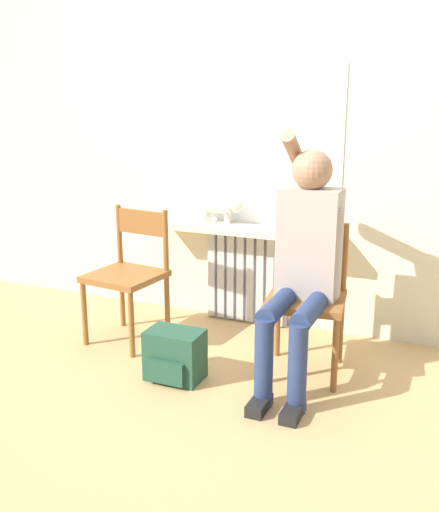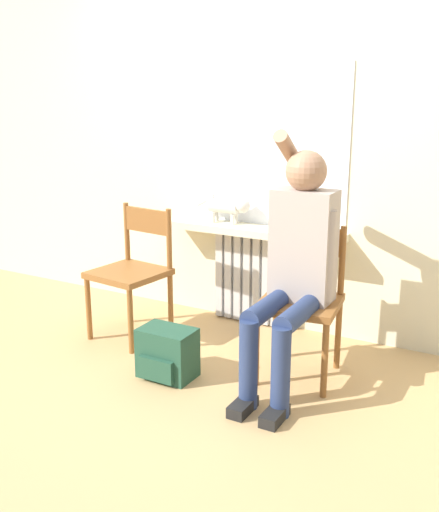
% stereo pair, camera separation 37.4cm
% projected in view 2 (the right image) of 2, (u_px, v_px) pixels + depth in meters
% --- Properties ---
extents(ground_plane, '(12.00, 12.00, 0.00)m').
position_uv_depth(ground_plane, '(162.00, 388.00, 3.35)').
color(ground_plane, tan).
extents(wall_with_window, '(7.00, 0.06, 2.70)m').
position_uv_depth(wall_with_window, '(261.00, 131.00, 4.03)').
color(wall_with_window, beige).
rests_on(wall_with_window, ground_plane).
extents(radiator, '(0.59, 0.08, 0.67)m').
position_uv_depth(radiator, '(254.00, 278.00, 4.23)').
color(radiator, silver).
rests_on(radiator, ground_plane).
extents(windowsill, '(1.32, 0.24, 0.05)m').
position_uv_depth(windowsill, '(250.00, 230.00, 4.08)').
color(windowsill, beige).
rests_on(windowsill, radiator).
extents(window_glass, '(1.27, 0.01, 1.07)m').
position_uv_depth(window_glass, '(258.00, 146.00, 4.03)').
color(window_glass, white).
rests_on(window_glass, windowsill).
extents(chair_left, '(0.48, 0.48, 0.87)m').
position_uv_depth(chair_left, '(133.00, 270.00, 3.97)').
color(chair_left, brown).
rests_on(chair_left, ground_plane).
extents(chair_right, '(0.49, 0.49, 0.87)m').
position_uv_depth(chair_right, '(302.00, 299.00, 3.40)').
color(chair_right, brown).
rests_on(chair_right, ground_plane).
extents(person, '(0.36, 1.03, 1.41)m').
position_uv_depth(person, '(296.00, 258.00, 3.23)').
color(person, navy).
rests_on(person, ground_plane).
extents(cat, '(0.42, 0.10, 0.20)m').
position_uv_depth(cat, '(230.00, 206.00, 4.13)').
color(cat, silver).
rests_on(cat, windowsill).
extents(backpack, '(0.32, 0.24, 0.29)m').
position_uv_depth(backpack, '(167.00, 353.00, 3.45)').
color(backpack, '#234C38').
rests_on(backpack, ground_plane).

